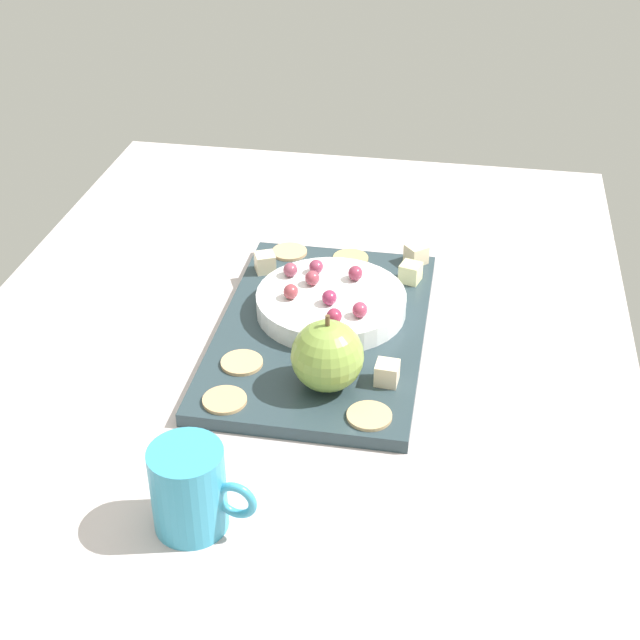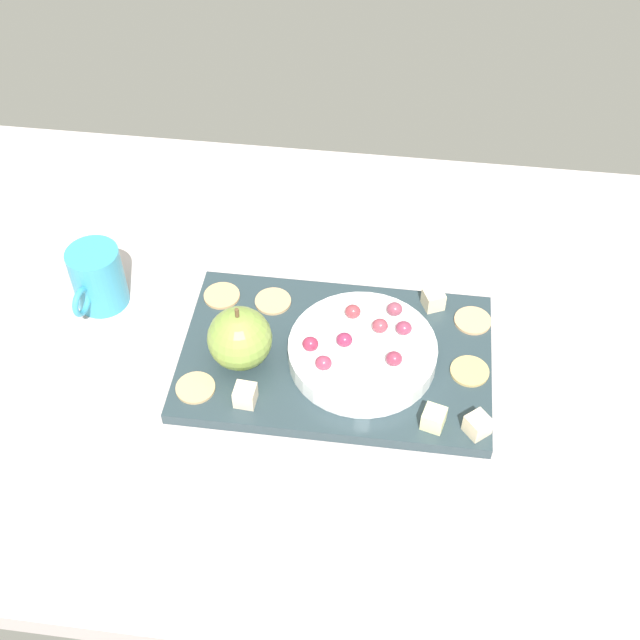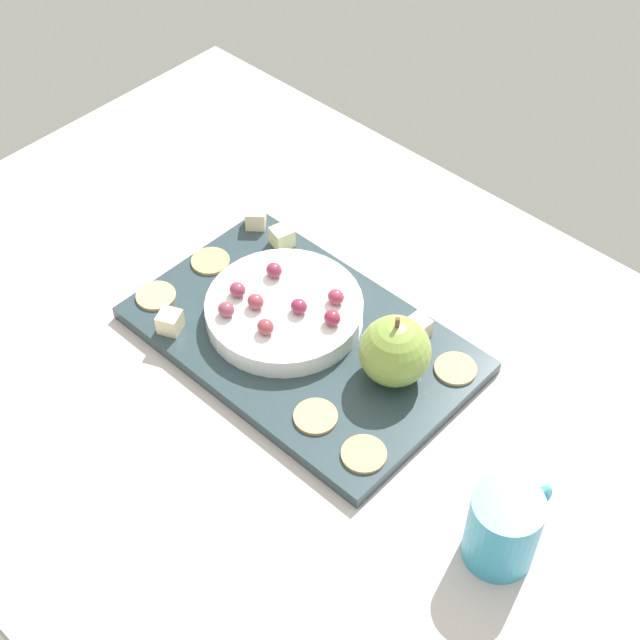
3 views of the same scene
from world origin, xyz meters
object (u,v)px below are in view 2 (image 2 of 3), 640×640
at_px(serving_dish, 362,352).
at_px(cheese_cube_0, 478,425).
at_px(grape_6, 324,363).
at_px(grape_7, 394,359).
at_px(cheese_cube_1, 245,395).
at_px(apple_whole, 240,338).
at_px(grape_5, 344,340).
at_px(grape_1, 404,328).
at_px(grape_2, 395,309).
at_px(cracker_1, 273,301).
at_px(cup, 97,278).
at_px(cracker_4, 470,371).
at_px(cheese_cube_3, 434,418).
at_px(platter, 336,357).
at_px(cheese_cube_2, 433,299).
at_px(cracker_2, 195,388).
at_px(grape_0, 353,311).
at_px(grape_3, 380,326).
at_px(cracker_0, 473,321).
at_px(grape_4, 310,344).
at_px(cracker_3, 222,296).

height_order(serving_dish, cheese_cube_0, same).
distance_m(grape_6, grape_7, 0.08).
bearing_deg(grape_7, grape_6, -168.22).
bearing_deg(cheese_cube_1, serving_dish, 32.64).
xyz_separation_m(apple_whole, grape_5, (0.13, 0.02, -0.01)).
bearing_deg(grape_1, grape_2, 113.81).
relative_size(apple_whole, cracker_1, 1.66).
relative_size(cracker_1, cup, 0.47).
relative_size(grape_5, grape_7, 1.00).
relative_size(cracker_4, grape_1, 2.39).
xyz_separation_m(grape_1, grape_6, (-0.09, -0.07, 0.00)).
height_order(cheese_cube_1, grape_1, grape_1).
bearing_deg(cracker_4, cheese_cube_3, -116.40).
height_order(platter, grape_5, grape_5).
height_order(cheese_cube_1, cheese_cube_2, same).
xyz_separation_m(serving_dish, cup, (-0.36, 0.07, 0.01)).
distance_m(cracker_2, grape_0, 0.22).
bearing_deg(grape_2, cracker_4, -32.39).
bearing_deg(cheese_cube_2, grape_1, -115.49).
bearing_deg(serving_dish, grape_2, 59.09).
relative_size(cheese_cube_2, grape_2, 1.25).
relative_size(serving_dish, grape_5, 9.20).
bearing_deg(cracker_4, cup, 171.34).
relative_size(cheese_cube_1, grape_3, 1.25).
height_order(cheese_cube_3, cracker_0, cheese_cube_3).
relative_size(grape_3, grape_7, 1.00).
relative_size(cheese_cube_3, grape_4, 1.25).
bearing_deg(grape_0, cheese_cube_0, -41.14).
relative_size(grape_1, grape_6, 1.00).
bearing_deg(grape_1, grape_6, -143.13).
bearing_deg(cheese_cube_2, cheese_cube_1, -139.09).
xyz_separation_m(apple_whole, grape_1, (0.20, 0.05, -0.01)).
xyz_separation_m(apple_whole, cheese_cube_2, (0.23, 0.12, -0.03)).
bearing_deg(cracker_2, serving_dish, 20.56).
distance_m(cracker_0, grape_7, 0.15).
xyz_separation_m(platter, cracker_1, (-0.09, 0.08, 0.01)).
relative_size(serving_dish, cracker_0, 3.84).
bearing_deg(grape_6, apple_whole, 168.85).
bearing_deg(cup, cheese_cube_1, -34.20).
distance_m(apple_whole, cracker_1, 0.11).
distance_m(cracker_3, cup, 0.16).
bearing_deg(platter, grape_6, -102.34).
bearing_deg(grape_0, cheese_cube_3, -51.36).
bearing_deg(serving_dish, cheese_cube_0, -33.05).
relative_size(cheese_cube_3, cracker_3, 0.52).
bearing_deg(cheese_cube_0, grape_1, 128.04).
distance_m(cracker_1, grape_1, 0.18).
xyz_separation_m(platter, grape_1, (0.08, 0.02, 0.04)).
bearing_deg(apple_whole, cheese_cube_1, -74.86).
bearing_deg(cracker_2, grape_5, 22.56).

